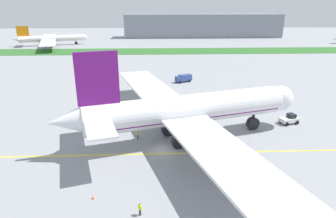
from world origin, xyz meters
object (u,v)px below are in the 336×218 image
(service_truck_baggage_loader, at_px, (144,79))
(parked_airliner_far_left, at_px, (50,39))
(pushback_tug, at_px, (289,119))
(ground_crew_wingwalker_port, at_px, (138,134))
(service_truck_catering_van, at_px, (184,78))
(service_truck_fuel_bowser, at_px, (95,77))
(airliner_foreground, at_px, (185,110))
(ground_crew_marshaller_front, at_px, (140,208))
(traffic_cone_port_wing, at_px, (93,197))

(service_truck_baggage_loader, relative_size, parked_airliner_far_left, 0.07)
(pushback_tug, bearing_deg, ground_crew_wingwalker_port, -168.85)
(pushback_tug, xyz_separation_m, parked_airliner_far_left, (-97.30, 138.43, 3.24))
(pushback_tug, xyz_separation_m, service_truck_catering_van, (-19.98, 38.28, 0.38))
(service_truck_fuel_bowser, bearing_deg, airliner_foreground, -61.17)
(airliner_foreground, height_order, ground_crew_marshaller_front, airliner_foreground)
(service_truck_baggage_loader, bearing_deg, traffic_cone_port_wing, -94.71)
(pushback_tug, distance_m, ground_crew_wingwalker_port, 33.90)
(ground_crew_marshaller_front, relative_size, traffic_cone_port_wing, 3.03)
(parked_airliner_far_left, bearing_deg, service_truck_fuel_bowser, -64.36)
(ground_crew_marshaller_front, bearing_deg, service_truck_fuel_bowser, 104.94)
(airliner_foreground, height_order, traffic_cone_port_wing, airliner_foreground)
(airliner_foreground, bearing_deg, service_truck_catering_van, 84.92)
(pushback_tug, distance_m, service_truck_fuel_bowser, 64.76)
(ground_crew_wingwalker_port, xyz_separation_m, traffic_cone_port_wing, (-5.12, -18.84, -0.78))
(service_truck_fuel_bowser, bearing_deg, ground_crew_wingwalker_port, -70.07)
(ground_crew_wingwalker_port, relative_size, service_truck_fuel_bowser, 0.30)
(airliner_foreground, distance_m, service_truck_fuel_bowser, 54.87)
(traffic_cone_port_wing, relative_size, service_truck_baggage_loader, 0.11)
(airliner_foreground, relative_size, service_truck_fuel_bowser, 13.10)
(service_truck_catering_van, bearing_deg, pushback_tug, -62.43)
(airliner_foreground, height_order, service_truck_catering_van, airliner_foreground)
(ground_crew_marshaller_front, xyz_separation_m, traffic_cone_port_wing, (-6.57, 3.58, -0.79))
(airliner_foreground, relative_size, ground_crew_marshaller_front, 42.91)
(service_truck_fuel_bowser, xyz_separation_m, service_truck_catering_van, (30.41, -2.40, -0.08))
(airliner_foreground, distance_m, ground_crew_wingwalker_port, 10.54)
(traffic_cone_port_wing, bearing_deg, ground_crew_wingwalker_port, 74.80)
(service_truck_catering_van, bearing_deg, traffic_cone_port_wing, -106.12)
(airliner_foreground, bearing_deg, ground_crew_wingwalker_port, 175.87)
(traffic_cone_port_wing, distance_m, service_truck_fuel_bowser, 67.16)
(pushback_tug, distance_m, service_truck_baggage_loader, 49.14)
(ground_crew_marshaller_front, bearing_deg, service_truck_baggage_loader, 91.33)
(ground_crew_wingwalker_port, bearing_deg, pushback_tug, 11.15)
(service_truck_fuel_bowser, relative_size, service_truck_catering_van, 0.95)
(parked_airliner_far_left, bearing_deg, traffic_cone_port_wing, -70.22)
(ground_crew_wingwalker_port, distance_m, traffic_cone_port_wing, 19.54)
(ground_crew_marshaller_front, height_order, parked_airliner_far_left, parked_airliner_far_left)
(pushback_tug, height_order, ground_crew_wingwalker_port, pushback_tug)
(traffic_cone_port_wing, bearing_deg, airliner_foreground, 51.69)
(service_truck_baggage_loader, height_order, service_truck_catering_van, service_truck_baggage_loader)
(ground_crew_wingwalker_port, bearing_deg, service_truck_fuel_bowser, 109.93)
(ground_crew_wingwalker_port, bearing_deg, ground_crew_marshaller_front, -86.29)
(parked_airliner_far_left, bearing_deg, ground_crew_wingwalker_port, -66.17)
(pushback_tug, bearing_deg, service_truck_catering_van, 117.57)
(pushback_tug, xyz_separation_m, service_truck_baggage_loader, (-33.32, 36.11, 0.61))
(ground_crew_marshaller_front, xyz_separation_m, service_truck_baggage_loader, (-1.51, 65.09, 0.56))
(ground_crew_wingwalker_port, bearing_deg, parked_airliner_far_left, 113.83)
(airliner_foreground, xyz_separation_m, service_truck_baggage_loader, (-9.29, 43.34, -4.48))
(ground_crew_wingwalker_port, xyz_separation_m, ground_crew_marshaller_front, (1.45, -22.42, 0.01))
(service_truck_baggage_loader, bearing_deg, service_truck_catering_van, 9.24)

